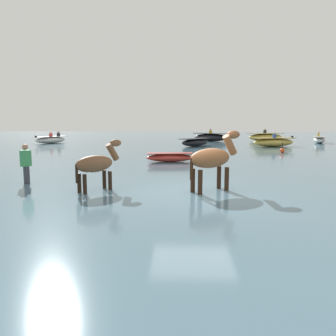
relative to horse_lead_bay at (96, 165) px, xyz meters
name	(u,v)px	position (x,y,z in m)	size (l,w,h in m)	color
ground_plane	(193,201)	(2.92, -0.06, -1.08)	(120.00, 120.00, 0.00)	#756B56
water_surface	(187,159)	(2.92, 9.94, -0.93)	(90.00, 90.00, 0.29)	#476675
horse_lead_bay	(96,165)	(0.00, 0.00, 0.00)	(1.35, 1.43, 1.82)	brown
horse_trailing_chestnut	(212,160)	(3.50, 0.09, 0.17)	(1.77, 1.40, 2.10)	brown
boat_distant_east	(319,140)	(15.68, 22.69, -0.48)	(2.09, 3.39, 1.09)	silver
boat_near_port	(51,140)	(-9.59, 21.39, -0.47)	(2.61, 3.39, 1.11)	silver
boat_far_inshore	(195,142)	(3.75, 18.16, -0.47)	(2.86, 2.94, 0.64)	black
boat_distant_west	(266,137)	(11.39, 25.82, -0.39)	(4.08, 2.62, 1.27)	gold
boat_mid_channel	(170,157)	(2.00, 7.40, -0.56)	(2.50, 0.98, 0.46)	#BC382D
boat_near_starboard	(274,142)	(10.12, 17.97, -0.43)	(3.73, 2.12, 1.19)	gold
boat_mid_outer	(211,137)	(5.68, 25.14, -0.39)	(3.89, 3.28, 1.28)	black
person_wading_mid	(26,167)	(-2.68, 1.10, -0.21)	(0.31, 0.37, 1.63)	#383842
channel_buoy	(282,150)	(9.20, 12.37, -0.62)	(0.32, 0.32, 0.74)	#E54C1E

